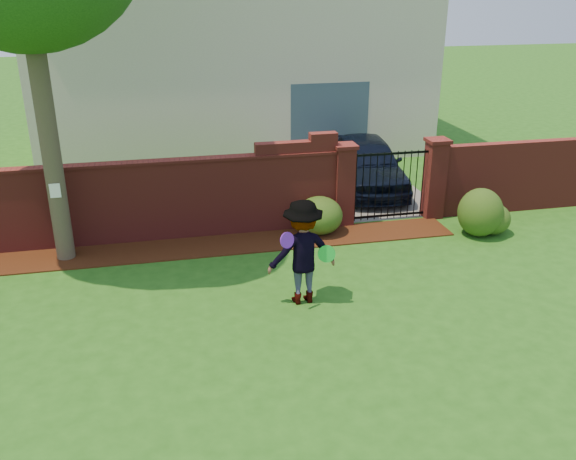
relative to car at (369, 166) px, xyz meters
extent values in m
cube|color=#235916|center=(-3.75, -6.11, -0.70)|extent=(80.00, 80.00, 0.01)
cube|color=#341609|center=(-4.70, -2.78, -0.68)|extent=(11.10, 1.08, 0.03)
cube|color=maroon|center=(-5.90, -2.11, 0.15)|extent=(8.70, 0.25, 1.70)
cube|color=maroon|center=(-2.45, -2.11, 1.15)|extent=(1.80, 0.25, 0.30)
cube|color=maroon|center=(-1.85, -2.11, 1.38)|extent=(0.60, 0.25, 0.16)
cube|color=maroon|center=(-5.90, -2.11, 1.03)|extent=(8.70, 0.31, 0.06)
cube|color=maroon|center=(2.85, -2.11, 0.15)|extent=(4.00, 0.25, 1.70)
cube|color=maroon|center=(-1.35, -2.11, 0.20)|extent=(0.42, 0.42, 1.80)
cube|color=maroon|center=(-1.35, -2.11, 1.14)|extent=(0.50, 0.50, 0.08)
cube|color=maroon|center=(0.85, -2.11, 0.20)|extent=(0.42, 0.42, 1.80)
cube|color=maroon|center=(0.85, -2.11, 1.14)|extent=(0.50, 0.50, 0.08)
cylinder|color=black|center=(-1.06, -2.11, 0.15)|extent=(0.02, 0.02, 1.60)
cylinder|color=black|center=(-0.90, -2.11, 0.15)|extent=(0.02, 0.02, 1.60)
cylinder|color=black|center=(-0.74, -2.11, 0.15)|extent=(0.02, 0.02, 1.60)
cylinder|color=black|center=(-0.58, -2.11, 0.15)|extent=(0.02, 0.02, 1.60)
cylinder|color=black|center=(-0.41, -2.11, 0.15)|extent=(0.02, 0.02, 1.60)
cylinder|color=black|center=(-0.25, -2.11, 0.15)|extent=(0.02, 0.02, 1.60)
cylinder|color=black|center=(-0.09, -2.11, 0.15)|extent=(0.02, 0.02, 1.60)
cylinder|color=black|center=(0.07, -2.11, 0.15)|extent=(0.02, 0.02, 1.60)
cylinder|color=black|center=(0.23, -2.11, 0.15)|extent=(0.02, 0.02, 1.60)
cylinder|color=black|center=(0.40, -2.11, 0.15)|extent=(0.02, 0.02, 1.60)
cylinder|color=black|center=(0.56, -2.11, 0.15)|extent=(0.02, 0.02, 1.60)
cube|color=black|center=(-0.25, -2.11, -0.58)|extent=(1.78, 0.03, 0.05)
cube|color=black|center=(-0.25, -2.11, 0.90)|extent=(1.78, 0.03, 0.05)
cube|color=slate|center=(-0.25, 1.89, -0.69)|extent=(3.20, 8.00, 0.01)
cube|color=beige|center=(-2.75, 5.89, 2.30)|extent=(12.00, 6.00, 6.00)
cube|color=#384C5B|center=(-0.25, 2.94, 0.50)|extent=(2.40, 0.12, 2.40)
imported|color=black|center=(0.00, 0.00, 0.00)|extent=(2.05, 4.23, 1.39)
cylinder|color=#403427|center=(-7.35, -2.71, 2.80)|extent=(0.36, 0.36, 7.00)
cube|color=white|center=(-7.35, -2.90, 0.80)|extent=(0.20, 0.01, 0.28)
ellipsoid|color=#204414|center=(-2.02, -2.54, -0.28)|extent=(1.02, 1.02, 0.84)
ellipsoid|color=#204414|center=(1.37, -3.40, -0.16)|extent=(0.97, 0.97, 1.07)
ellipsoid|color=#204414|center=(1.70, -3.37, -0.35)|extent=(0.78, 0.78, 0.69)
imported|color=gray|center=(-3.12, -5.49, 0.24)|extent=(1.25, 0.77, 1.86)
cylinder|color=#651DB6|center=(-3.45, -5.78, 0.62)|extent=(0.28, 0.19, 0.27)
cylinder|color=green|center=(-2.76, -5.71, 0.28)|extent=(0.31, 0.15, 0.30)
camera|label=1|loc=(-5.41, -14.75, 4.57)|focal=38.52mm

